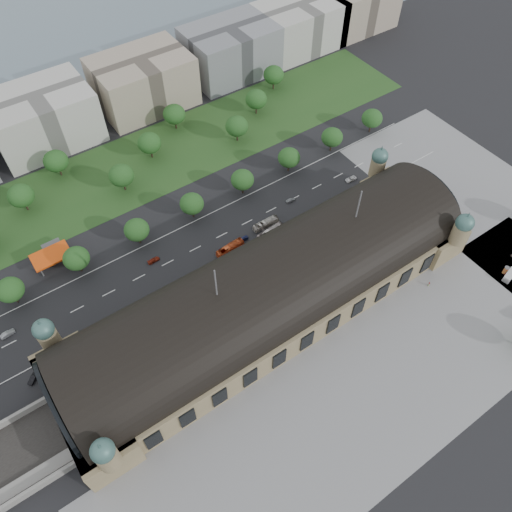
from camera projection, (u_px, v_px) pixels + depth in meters
ground at (270, 308)px, 175.25m from camera, size 900.00×900.00×0.00m
station at (270, 291)px, 167.17m from camera, size 150.00×48.40×44.30m
plaza_south at (377, 390)px, 156.44m from camera, size 190.00×48.00×0.12m
plaza_east at (467, 190)px, 211.43m from camera, size 56.00×100.00×0.12m
road_slab at (168, 263)px, 187.51m from camera, size 260.00×26.00×0.10m
grass_belt at (118, 175)px, 217.18m from camera, size 300.00×45.00×0.10m
petrol_station at (52, 252)px, 187.13m from camera, size 14.00×13.00×5.05m
office_3 at (43, 118)px, 222.76m from camera, size 45.00×32.00×24.00m
office_4 at (143, 82)px, 240.33m from camera, size 45.00×32.00×24.00m
office_5 at (230, 50)px, 257.89m from camera, size 45.00×32.00×24.00m
office_6 at (299, 26)px, 273.70m from camera, size 45.00×32.00×24.00m
office_7 at (354, 6)px, 287.75m from camera, size 45.00×32.00×24.00m
tree_row_2 at (10, 290)px, 171.01m from camera, size 9.60×9.60×11.52m
tree_row_3 at (76, 258)px, 179.44m from camera, size 9.60×9.60×11.52m
tree_row_4 at (137, 230)px, 187.87m from camera, size 9.60×9.60×11.52m
tree_row_5 at (192, 204)px, 196.30m from camera, size 9.60×9.60×11.52m
tree_row_6 at (242, 180)px, 204.73m from camera, size 9.60×9.60×11.52m
tree_row_7 at (289, 158)px, 213.16m from camera, size 9.60×9.60×11.52m
tree_row_8 at (332, 137)px, 221.59m from camera, size 9.60×9.60×11.52m
tree_row_9 at (372, 118)px, 230.02m from camera, size 9.60×9.60×11.52m
tree_belt_4 at (21, 196)px, 198.16m from camera, size 10.40×10.40×12.48m
tree_belt_5 at (56, 161)px, 210.92m from camera, size 10.40×10.40×12.48m
tree_belt_6 at (121, 175)px, 205.42m from camera, size 10.40×10.40×12.48m
tree_belt_7 at (149, 143)px, 218.18m from camera, size 10.40×10.40×12.48m
tree_belt_8 at (174, 114)px, 230.95m from camera, size 10.40×10.40×12.48m
tree_belt_9 at (237, 126)px, 225.44m from camera, size 10.40×10.40×12.48m
tree_belt_10 at (256, 99)px, 238.20m from camera, size 10.40×10.40×12.48m
tree_belt_11 at (274, 75)px, 250.97m from camera, size 10.40×10.40×12.48m
traffic_car_1 at (7, 334)px, 167.95m from camera, size 5.03×2.30×1.60m
traffic_car_3 at (154, 260)px, 187.45m from camera, size 4.84×2.18×1.38m
traffic_car_4 at (242, 239)px, 193.64m from camera, size 4.86×2.05×1.64m
traffic_car_5 at (291, 200)px, 206.86m from camera, size 4.02×1.71×1.29m
traffic_car_6 at (351, 179)px, 214.72m from camera, size 5.24×2.66×1.42m
parked_car_0 at (34, 378)px, 158.13m from camera, size 4.86×4.30×1.59m
parked_car_1 at (48, 361)px, 162.05m from camera, size 5.12×3.80×1.29m
parked_car_2 at (91, 347)px, 164.99m from camera, size 6.04×4.69×1.63m
parked_car_3 at (152, 303)px, 175.62m from camera, size 4.99×3.48×1.58m
parked_car_4 at (146, 306)px, 174.90m from camera, size 4.71×3.02×1.47m
parked_car_5 at (129, 326)px, 169.82m from camera, size 6.11×4.76×1.54m
parked_car_6 at (179, 291)px, 178.89m from camera, size 5.09×4.62×1.43m
bus_west at (230, 248)px, 189.78m from camera, size 12.06×3.76×3.31m
bus_mid at (271, 232)px, 194.59m from camera, size 12.59×3.91×3.45m
bus_east at (266, 224)px, 197.63m from camera, size 11.29×2.69×3.14m
van_east at (509, 276)px, 182.12m from camera, size 6.69×3.90×2.72m
advertising_column at (506, 270)px, 183.28m from camera, size 1.77×1.77×3.36m
pedestrian_0 at (429, 284)px, 180.32m from camera, size 1.04×0.73×1.93m
pedestrian_2 at (511, 255)px, 188.57m from camera, size 0.88×1.03×1.84m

